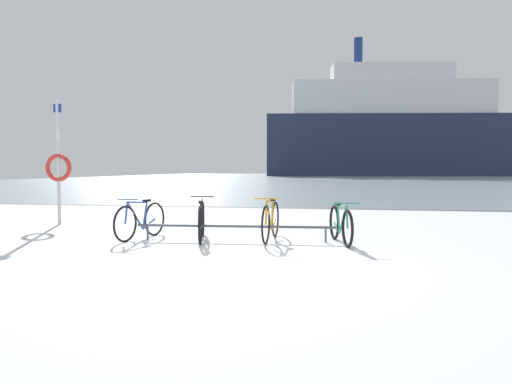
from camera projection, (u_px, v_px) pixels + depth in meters
ground at (335, 180)px, 59.70m from camera, size 80.00×132.00×0.08m
bike_rack at (235, 227)px, 9.13m from camera, size 3.79×0.33×0.31m
bicycle_0 at (140, 220)px, 9.39m from camera, size 0.50×1.61×0.81m
bicycle_1 at (202, 221)px, 9.25m from camera, size 0.60×1.75×0.82m
bicycle_2 at (271, 221)px, 9.19m from camera, size 0.46×1.71×0.84m
bicycle_3 at (341, 224)px, 8.83m from camera, size 0.56×1.59×0.78m
rescue_post at (58, 164)px, 11.78m from camera, size 0.69×0.10×3.10m
ferry_ship at (394, 130)px, 89.03m from camera, size 48.75×16.04×25.34m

